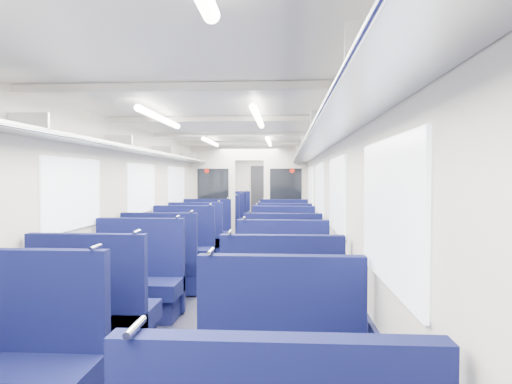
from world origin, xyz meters
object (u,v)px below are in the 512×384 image
object	(u,v)px
seat_10	(137,286)
seat_19	(284,236)
seat_22	(225,221)
end_door	(261,193)
seat_11	(283,291)
seat_14	(182,253)
seat_6	(21,372)
seat_17	(283,244)
seat_16	(197,242)
seat_8	(94,318)
seat_27	(284,214)
seat_20	(220,225)
seat_18	(206,235)
seat_26	(234,214)
seat_15	(283,254)
seat_21	(284,225)
seat_25	(284,217)
seat_23	(284,221)
seat_24	(230,217)
seat_9	(282,321)
seat_13	(283,268)
bulkhead	(249,192)
seat_12	(162,267)

from	to	relation	value
seat_10	seat_19	xyz separation A→B (m)	(1.66, 4.54, 0.00)
seat_19	seat_22	xyz separation A→B (m)	(-1.66, 3.14, 0.00)
end_door	seat_11	xyz separation A→B (m)	(0.83, -11.58, -0.65)
seat_11	seat_14	distance (m)	2.94
seat_6	seat_17	xyz separation A→B (m)	(1.66, 5.63, 0.00)
seat_14	seat_17	xyz separation A→B (m)	(1.66, 1.05, 0.00)
seat_11	seat_16	distance (m)	4.03
seat_8	seat_27	size ratio (longest dim) A/B	1.00
seat_20	seat_16	bearing A→B (deg)	-90.00
seat_18	seat_22	world-z (taller)	same
seat_17	seat_26	world-z (taller)	same
end_door	seat_15	world-z (taller)	end_door
seat_14	seat_20	size ratio (longest dim) A/B	1.00
seat_21	seat_25	bearing A→B (deg)	90.00
seat_22	seat_23	xyz separation A→B (m)	(1.66, 0.11, 0.00)
seat_11	seat_18	distance (m)	4.98
seat_15	end_door	bearing A→B (deg)	95.18
seat_20	seat_23	size ratio (longest dim) A/B	1.00
seat_14	seat_15	bearing A→B (deg)	-0.11
seat_21	seat_27	bearing A→B (deg)	90.00
seat_10	seat_27	xyz separation A→B (m)	(1.66, 10.15, 0.00)
seat_19	seat_22	distance (m)	3.55
seat_15	seat_24	bearing A→B (deg)	104.10
seat_8	seat_25	world-z (taller)	same
end_door	seat_15	xyz separation A→B (m)	(0.83, -9.16, -0.65)
seat_17	seat_16	bearing A→B (deg)	172.91
seat_9	seat_11	xyz separation A→B (m)	(0.00, 1.03, 0.00)
seat_13	seat_15	distance (m)	1.20
seat_15	seat_17	size ratio (longest dim) A/B	1.00
seat_11	seat_27	size ratio (longest dim) A/B	1.00
seat_16	seat_26	world-z (taller)	same
seat_9	seat_21	world-z (taller)	same
seat_23	seat_9	bearing A→B (deg)	-90.00
end_door	seat_14	size ratio (longest dim) A/B	1.74
seat_6	seat_17	size ratio (longest dim) A/B	1.00
bulkhead	seat_13	bearing A→B (deg)	-80.09
seat_14	seat_26	xyz separation A→B (m)	(0.00, 7.68, 0.00)
seat_6	seat_24	distance (m)	11.19
seat_8	seat_26	distance (m)	11.14
seat_12	seat_24	bearing A→B (deg)	90.00
seat_18	seat_20	bearing A→B (deg)	90.00
seat_6	seat_21	world-z (taller)	same
bulkhead	seat_25	size ratio (longest dim) A/B	2.43
seat_24	seat_26	world-z (taller)	same
seat_25	seat_27	world-z (taller)	same
seat_27	seat_21	bearing A→B (deg)	-90.00
seat_19	seat_20	xyz separation A→B (m)	(-1.66, 2.16, 0.00)
seat_22	seat_25	bearing A→B (deg)	37.52
seat_18	seat_27	xyz separation A→B (m)	(1.66, 5.56, 0.00)
seat_6	seat_27	bearing A→B (deg)	82.39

